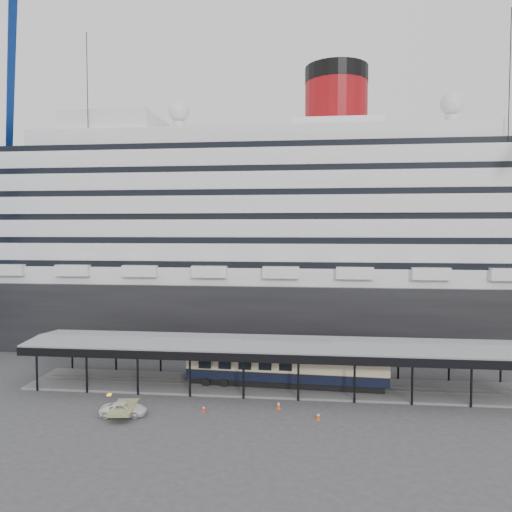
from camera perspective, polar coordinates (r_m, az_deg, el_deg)
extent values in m
plane|color=#38383B|center=(53.71, 1.61, -16.39)|extent=(200.00, 200.00, 0.00)
cube|color=black|center=(83.59, 3.45, -5.83)|extent=(130.00, 30.00, 10.00)
cylinder|color=maroon|center=(84.87, 9.15, 16.30)|extent=(10.00, 10.00, 9.00)
cylinder|color=black|center=(86.23, 9.18, 19.69)|extent=(10.10, 10.10, 2.50)
sphere|color=silver|center=(87.70, -8.79, 16.06)|extent=(3.60, 3.60, 3.60)
sphere|color=silver|center=(87.61, 21.47, 15.90)|extent=(3.60, 3.60, 3.60)
cube|color=slate|center=(58.40, 2.03, -14.65)|extent=(56.00, 8.00, 0.24)
cube|color=slate|center=(57.67, 1.98, -14.72)|extent=(54.00, 0.08, 0.10)
cube|color=slate|center=(59.04, 2.09, -14.29)|extent=(54.00, 0.08, 0.10)
cube|color=black|center=(52.88, 1.66, -11.65)|extent=(56.00, 0.18, 0.90)
cube|color=black|center=(61.61, 2.36, -9.54)|extent=(56.00, 0.18, 0.90)
cube|color=slate|center=(57.07, 2.04, -9.81)|extent=(56.00, 9.00, 0.24)
cube|color=#1845B5|center=(81.29, -26.22, 17.94)|extent=(12.92, 17.86, 16.80)
cylinder|color=black|center=(79.80, -18.53, 7.00)|extent=(0.12, 0.12, 47.21)
cylinder|color=black|center=(75.61, 26.74, 7.06)|extent=(0.12, 0.12, 47.21)
imported|color=white|center=(51.65, -14.89, -16.57)|extent=(4.63, 2.59, 1.22)
cube|color=black|center=(58.17, 3.45, -14.23)|extent=(21.63, 3.61, 0.72)
cube|color=black|center=(57.91, 3.46, -13.36)|extent=(22.68, 4.07, 1.13)
cube|color=beige|center=(57.57, 3.46, -12.19)|extent=(22.68, 4.11, 1.33)
cube|color=black|center=(57.35, 3.46, -11.35)|extent=(22.68, 4.07, 0.41)
cube|color=red|center=(51.41, -6.01, -17.29)|extent=(0.48, 0.48, 0.03)
cone|color=red|center=(51.29, -6.01, -16.93)|extent=(0.40, 0.40, 0.68)
cylinder|color=white|center=(51.27, -6.01, -16.86)|extent=(0.22, 0.22, 0.13)
cube|color=#F7480D|center=(49.61, 7.13, -18.06)|extent=(0.44, 0.44, 0.03)
cone|color=#F7480D|center=(49.48, 7.13, -17.66)|extent=(0.37, 0.37, 0.74)
cylinder|color=white|center=(49.46, 7.13, -17.58)|extent=(0.24, 0.24, 0.14)
cube|color=#E24F0C|center=(52.02, 2.60, -17.03)|extent=(0.54, 0.54, 0.03)
cone|color=#E24F0C|center=(51.88, 2.60, -16.62)|extent=(0.46, 0.46, 0.77)
cylinder|color=white|center=(51.86, 2.60, -16.54)|extent=(0.25, 0.25, 0.15)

